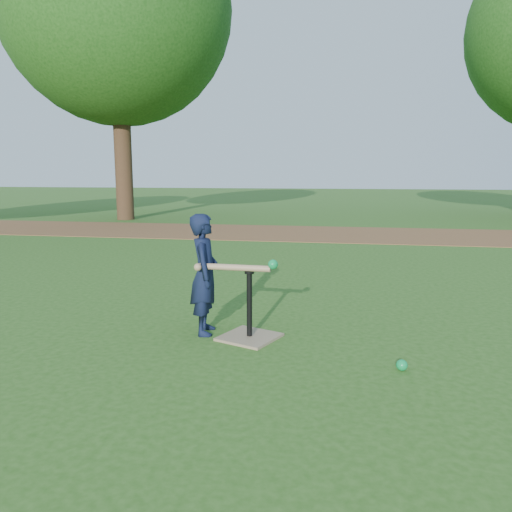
# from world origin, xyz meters

# --- Properties ---
(ground) EXTENTS (80.00, 80.00, 0.00)m
(ground) POSITION_xyz_m (0.00, 0.00, 0.00)
(ground) COLOR #285116
(ground) RESTS_ON ground
(dirt_strip) EXTENTS (24.00, 3.00, 0.01)m
(dirt_strip) POSITION_xyz_m (0.00, 7.50, 0.01)
(dirt_strip) COLOR brown
(dirt_strip) RESTS_ON ground
(child) EXTENTS (0.31, 0.42, 1.03)m
(child) POSITION_xyz_m (-0.70, 0.20, 0.52)
(child) COLOR black
(child) RESTS_ON ground
(wiffle_ball_ground) EXTENTS (0.08, 0.08, 0.08)m
(wiffle_ball_ground) POSITION_xyz_m (0.88, -0.36, 0.04)
(wiffle_ball_ground) COLOR #0D8F44
(wiffle_ball_ground) RESTS_ON ground
(batting_tee) EXTENTS (0.56, 0.56, 0.61)m
(batting_tee) POSITION_xyz_m (-0.30, 0.12, 0.11)
(batting_tee) COLOR #937A5D
(batting_tee) RESTS_ON ground
(swing_action) EXTENTS (0.69, 0.11, 0.11)m
(swing_action) POSITION_xyz_m (-0.39, 0.09, 0.61)
(swing_action) COLOR tan
(swing_action) RESTS_ON ground
(tree_left) EXTENTS (6.40, 6.40, 9.08)m
(tree_left) POSITION_xyz_m (-6.00, 10.00, 5.87)
(tree_left) COLOR #382316
(tree_left) RESTS_ON ground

